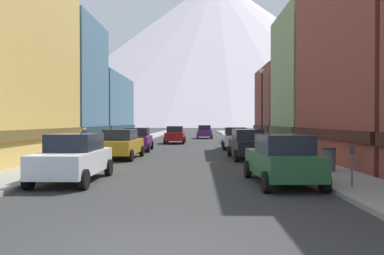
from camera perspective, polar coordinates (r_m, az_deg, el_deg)
ground_plane at (r=6.89m, az=-6.47°, el=-17.99°), size 400.00×400.00×0.00m
sidewalk_left at (r=42.12m, az=-8.69°, el=-2.08°), size 2.50×100.00×0.15m
sidewalk_right at (r=41.87m, az=8.43°, el=-2.10°), size 2.50×100.00×0.15m
storefront_left_2 at (r=33.77m, az=-20.64°, el=5.68°), size 8.40×8.11×10.54m
storefront_left_3 at (r=44.26m, az=-15.49°, el=2.52°), size 8.73×12.99×7.34m
storefront_right_2 at (r=33.38m, az=20.75°, el=6.22°), size 9.40×8.68×11.11m
storefront_right_3 at (r=42.23m, az=15.01°, el=3.02°), size 7.40×9.55×7.97m
car_left_0 at (r=14.92m, az=-17.20°, el=-4.28°), size 2.09×4.42×1.78m
car_left_1 at (r=23.42m, az=-10.46°, el=-2.40°), size 2.22×4.47×1.78m
car_left_2 at (r=29.51m, az=-8.05°, el=-1.73°), size 2.21×4.47×1.78m
car_right_0 at (r=13.97m, az=13.25°, el=-4.61°), size 2.26×4.49×1.78m
car_right_1 at (r=23.19m, az=8.32°, el=-2.43°), size 2.21×4.47×1.78m
car_right_2 at (r=31.30m, az=6.42°, el=-1.58°), size 2.17×4.45×1.78m
car_driving_0 at (r=39.53m, az=-2.54°, el=-1.07°), size 2.06×4.40×1.78m
car_driving_1 at (r=51.08m, az=1.86°, el=-0.63°), size 2.06×4.40×1.78m
parking_meter_near at (r=13.27m, az=22.73°, el=-4.45°), size 0.14×0.10×1.33m
trash_bin_right at (r=17.24m, az=19.67°, el=-4.46°), size 0.59×0.59×0.98m
potted_plant_1 at (r=24.05m, az=15.85°, el=-2.90°), size 0.69×0.69×0.95m
pedestrian_0 at (r=24.67m, az=-15.73°, el=-2.15°), size 0.36×0.36×1.72m
streetlamp_right at (r=27.78m, az=10.37°, el=4.48°), size 0.36×0.36×5.86m
mountain_backdrop at (r=271.24m, az=3.68°, el=11.29°), size 257.30×257.30×102.71m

